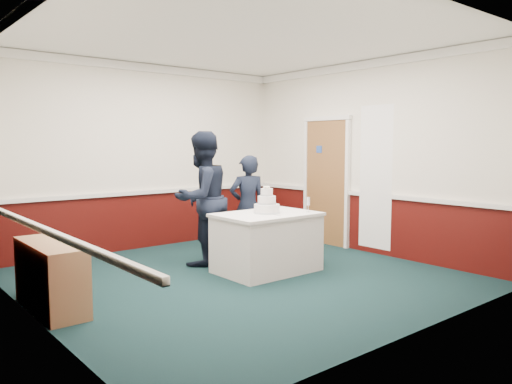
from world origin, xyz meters
TOP-DOWN VIEW (x-y plane):
  - ground at (0.00, 0.00)m, footprint 5.00×5.00m
  - room_shell at (0.08, 0.61)m, footprint 5.00×5.00m
  - sideboard at (-2.28, 0.26)m, footprint 0.41×1.20m
  - cake_table at (0.45, 0.02)m, footprint 1.32×0.92m
  - wedding_cake at (0.45, 0.02)m, footprint 0.35×0.35m
  - cake_knife at (0.42, -0.18)m, footprint 0.03×0.22m
  - champagne_flute at (0.95, -0.26)m, footprint 0.05×0.05m
  - person_man at (0.01, 0.91)m, footprint 1.04×0.88m
  - person_woman at (0.81, 0.87)m, footprint 0.66×0.55m

SIDE VIEW (x-z plane):
  - ground at x=0.00m, z-range 0.00..0.00m
  - sideboard at x=-2.28m, z-range 0.00..0.70m
  - cake_table at x=0.45m, z-range 0.01..0.80m
  - person_woman at x=0.81m, z-range 0.00..1.54m
  - cake_knife at x=0.42m, z-range 0.79..0.79m
  - wedding_cake at x=0.45m, z-range 0.72..1.08m
  - champagne_flute at x=0.95m, z-range 0.83..1.03m
  - person_man at x=0.01m, z-range 0.00..1.89m
  - room_shell at x=0.08m, z-range 0.47..3.47m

